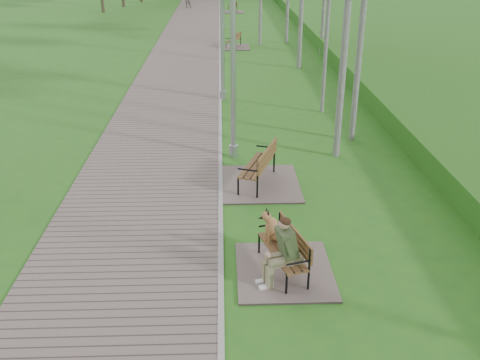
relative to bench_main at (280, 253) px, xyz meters
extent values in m
plane|color=#2A6621|center=(-1.03, -0.53, -0.41)|extent=(120.00, 120.00, 0.00)
cube|color=#74635E|center=(-2.78, 20.97, -0.39)|extent=(3.50, 67.00, 0.04)
cube|color=#999993|center=(-1.03, 20.97, -0.38)|extent=(0.10, 67.00, 0.05)
cube|color=#397C1E|center=(10.97, 19.47, -0.41)|extent=(14.00, 70.00, 1.60)
cube|color=#74635E|center=(0.09, 0.04, -0.39)|extent=(1.68, 1.86, 0.04)
cube|color=brown|center=(0.04, 0.04, 0.01)|extent=(0.79, 1.46, 0.04)
cube|color=brown|center=(0.25, 0.10, 0.26)|extent=(0.42, 1.35, 0.31)
cube|color=#74635E|center=(-0.13, 3.69, -0.39)|extent=(1.92, 2.13, 0.04)
cube|color=brown|center=(-0.18, 3.69, 0.07)|extent=(0.99, 1.67, 0.04)
cube|color=brown|center=(0.06, 3.61, 0.36)|extent=(0.58, 1.52, 0.35)
cube|color=#74635E|center=(-0.27, 20.81, -0.39)|extent=(1.57, 1.74, 0.04)
cube|color=brown|center=(-0.32, 20.81, -0.02)|extent=(0.84, 1.36, 0.03)
cube|color=brown|center=(-0.13, 20.74, 0.22)|extent=(0.51, 1.23, 0.29)
cube|color=#74635E|center=(0.00, 35.30, -0.39)|extent=(1.60, 1.78, 0.04)
cube|color=brown|center=(-0.05, 35.30, -0.01)|extent=(0.68, 1.39, 0.04)
cube|color=brown|center=(0.16, 35.35, 0.24)|extent=(0.32, 1.31, 0.29)
cylinder|color=#9EA1A6|center=(-0.68, 5.44, -0.24)|extent=(0.23, 0.23, 0.34)
cylinder|color=#9EA1A6|center=(-0.68, 5.44, 2.44)|extent=(0.14, 0.14, 5.70)
cylinder|color=#9EA1A6|center=(-0.92, 10.93, -0.24)|extent=(0.22, 0.22, 0.33)
cylinder|color=#9EA1A6|center=(-0.92, 10.93, 2.38)|extent=(0.13, 0.13, 5.57)
cylinder|color=#9EA1A6|center=(-0.80, 27.01, -0.24)|extent=(0.22, 0.22, 0.33)
camera|label=1|loc=(-0.97, -7.80, 4.98)|focal=40.00mm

